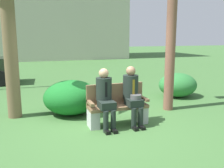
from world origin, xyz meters
name	(u,v)px	position (x,y,z in m)	size (l,w,h in m)	color
ground_plane	(106,127)	(0.00, 0.00, 0.00)	(80.00, 80.00, 0.00)	#3E6B34
park_bench	(117,107)	(0.32, 0.14, 0.39)	(1.33, 0.44, 0.90)	brown
seated_man_left	(105,95)	(0.00, 0.02, 0.71)	(0.34, 0.72, 1.27)	#1E2823
seated_man_right	(132,93)	(0.62, 0.02, 0.72)	(0.34, 0.72, 1.30)	#1E2823
shrub_near_bench	(178,85)	(3.08, 1.96, 0.39)	(1.24, 1.14, 0.77)	#2E7937
shrub_mid_lawn	(71,97)	(-0.52, 1.21, 0.43)	(1.38, 1.26, 0.86)	#1A6C26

